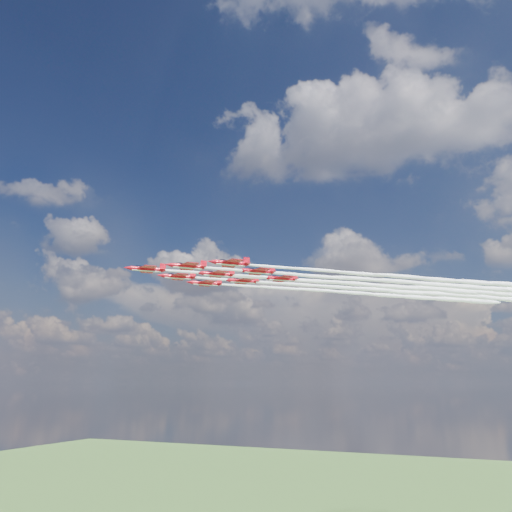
% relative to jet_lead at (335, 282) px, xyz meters
% --- Properties ---
extents(jet_lead, '(85.16, 77.72, 2.60)m').
position_rel_jet_lead_xyz_m(jet_lead, '(0.00, 0.00, 0.00)').
color(jet_lead, red).
extents(jet_row2_port, '(85.16, 77.72, 2.60)m').
position_rel_jet_lead_xyz_m(jet_row2_port, '(11.23, 1.35, 0.00)').
color(jet_row2_port, red).
extents(jet_row2_starb, '(85.16, 77.72, 2.60)m').
position_rel_jet_lead_xyz_m(jet_row2_starb, '(2.40, 11.05, 0.00)').
color(jet_row2_starb, red).
extents(jet_row3_port, '(85.16, 77.72, 2.60)m').
position_rel_jet_lead_xyz_m(jet_row3_port, '(22.46, 2.70, 0.00)').
color(jet_row3_port, red).
extents(jet_row3_centre, '(85.16, 77.72, 2.60)m').
position_rel_jet_lead_xyz_m(jet_row3_centre, '(13.62, 12.41, 0.00)').
color(jet_row3_centre, red).
extents(jet_row3_starb, '(85.16, 77.72, 2.60)m').
position_rel_jet_lead_xyz_m(jet_row3_starb, '(4.79, 22.11, 0.00)').
color(jet_row3_starb, red).
extents(jet_row4_port, '(85.16, 77.72, 2.60)m').
position_rel_jet_lead_xyz_m(jet_row4_port, '(24.85, 13.76, 0.00)').
color(jet_row4_port, red).
extents(jet_row4_starb, '(85.16, 77.72, 2.60)m').
position_rel_jet_lead_xyz_m(jet_row4_starb, '(16.02, 23.46, 0.00)').
color(jet_row4_starb, red).
extents(jet_tail, '(85.16, 77.72, 2.60)m').
position_rel_jet_lead_xyz_m(jet_tail, '(27.25, 24.81, 0.00)').
color(jet_tail, red).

